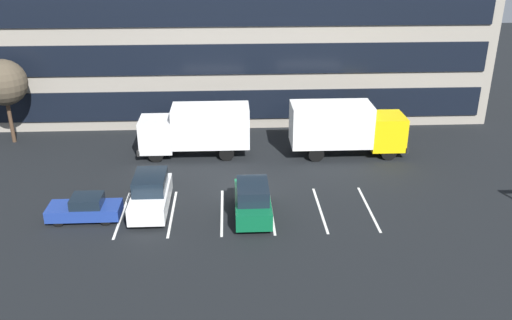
# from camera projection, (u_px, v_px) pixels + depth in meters

# --- Properties ---
(ground_plane) EXTENTS (120.00, 120.00, 0.00)m
(ground_plane) POSITION_uv_depth(u_px,v_px,m) (245.00, 190.00, 33.49)
(ground_plane) COLOR black
(office_building) EXTENTS (39.72, 13.83, 14.40)m
(office_building) POSITION_uv_depth(u_px,v_px,m) (238.00, 23.00, 47.11)
(office_building) COLOR gray
(office_building) RESTS_ON ground_plane
(lot_markings) EXTENTS (14.14, 5.40, 0.01)m
(lot_markings) POSITION_uv_depth(u_px,v_px,m) (247.00, 211.00, 31.02)
(lot_markings) COLOR silver
(lot_markings) RESTS_ON ground_plane
(box_truck_yellow) EXTENTS (8.01, 2.65, 3.71)m
(box_truck_yellow) POSITION_uv_depth(u_px,v_px,m) (345.00, 126.00, 37.92)
(box_truck_yellow) COLOR yellow
(box_truck_yellow) RESTS_ON ground_plane
(box_truck_white) EXTENTS (7.68, 2.54, 3.56)m
(box_truck_white) POSITION_uv_depth(u_px,v_px,m) (197.00, 128.00, 37.84)
(box_truck_white) COLOR white
(box_truck_white) RESTS_ON ground_plane
(suv_forest) EXTENTS (1.93, 4.55, 2.06)m
(suv_forest) POSITION_uv_depth(u_px,v_px,m) (253.00, 200.00, 30.15)
(suv_forest) COLOR #0C5933
(suv_forest) RESTS_ON ground_plane
(suv_white) EXTENTS (1.98, 4.68, 2.11)m
(suv_white) POSITION_uv_depth(u_px,v_px,m) (151.00, 194.00, 30.80)
(suv_white) COLOR white
(suv_white) RESTS_ON ground_plane
(sedan_navy) EXTENTS (3.93, 1.65, 1.41)m
(sedan_navy) POSITION_uv_depth(u_px,v_px,m) (85.00, 208.00, 29.95)
(sedan_navy) COLOR navy
(sedan_navy) RESTS_ON ground_plane
(bare_tree) EXTENTS (3.32, 3.32, 6.22)m
(bare_tree) POSITION_uv_depth(u_px,v_px,m) (4.00, 83.00, 39.18)
(bare_tree) COLOR #473323
(bare_tree) RESTS_ON ground_plane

